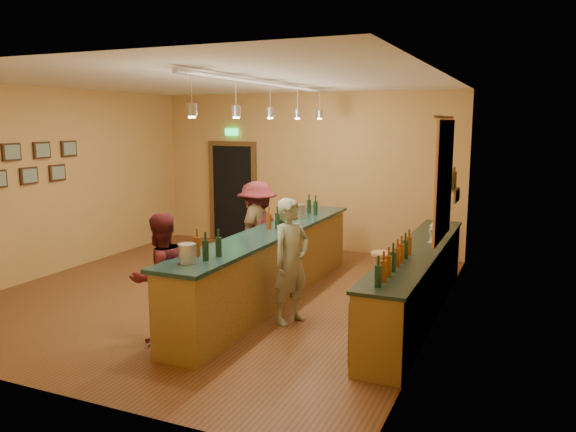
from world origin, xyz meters
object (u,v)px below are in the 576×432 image
at_px(customer_b, 255,235).
at_px(back_counter, 417,281).
at_px(tasting_bar, 271,260).
at_px(customer_c, 257,233).
at_px(customer_a, 160,278).
at_px(bar_stool, 383,262).
at_px(bartender, 291,261).

bearing_deg(customer_b, back_counter, 74.66).
distance_m(back_counter, tasting_bar, 2.13).
bearing_deg(customer_c, customer_b, 16.95).
bearing_deg(customer_a, customer_b, -155.74).
relative_size(back_counter, customer_b, 2.73).
bearing_deg(back_counter, customer_b, 171.29).
distance_m(customer_c, bar_stool, 2.10).
bearing_deg(tasting_bar, customer_b, 132.95).
height_order(back_counter, customer_c, customer_c).
bearing_deg(tasting_bar, bartender, -49.23).
height_order(tasting_bar, bar_stool, tasting_bar).
bearing_deg(customer_c, bartender, 57.32).
relative_size(tasting_bar, bar_stool, 6.94).
distance_m(bartender, customer_a, 1.68).
bearing_deg(bar_stool, back_counter, -36.14).
bearing_deg(customer_c, bar_stool, 105.63).
relative_size(customer_a, customer_b, 0.94).
bearing_deg(bar_stool, bartender, -123.41).
xyz_separation_m(customer_a, customer_b, (0.00, 2.52, 0.05)).
height_order(customer_a, customer_b, customer_b).
relative_size(tasting_bar, bartender, 3.09).
relative_size(customer_b, customer_c, 0.99).
relative_size(bartender, bar_stool, 2.24).
bearing_deg(tasting_bar, back_counter, 4.89).
relative_size(back_counter, customer_a, 2.92).
height_order(bartender, bar_stool, bartender).
relative_size(back_counter, customer_c, 2.70).
distance_m(tasting_bar, bartender, 1.01).
height_order(tasting_bar, customer_b, customer_b).
bearing_deg(tasting_bar, bar_stool, 21.65).
bearing_deg(bartender, customer_c, 62.46).
distance_m(tasting_bar, customer_a, 2.02).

